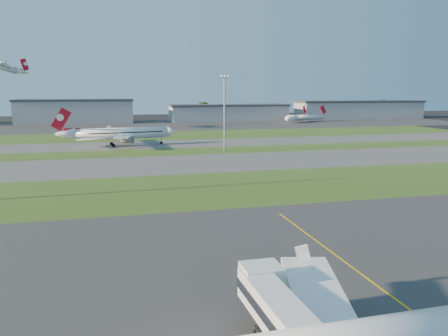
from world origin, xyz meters
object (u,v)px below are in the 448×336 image
object	(u,v)px
light_mast_centre	(225,108)
airliner_taxiing	(122,134)
mini_jet_far	(306,117)
mini_jet_near	(296,117)

from	to	relation	value
light_mast_centre	airliner_taxiing	bearing A→B (deg)	145.67
airliner_taxiing	light_mast_centre	world-z (taller)	light_mast_centre
mini_jet_far	light_mast_centre	world-z (taller)	light_mast_centre
airliner_taxiing	mini_jet_near	world-z (taller)	airliner_taxiing
mini_jet_near	mini_jet_far	distance (m)	7.25
mini_jet_far	light_mast_centre	distance (m)	149.25
mini_jet_far	airliner_taxiing	bearing A→B (deg)	-145.14
mini_jet_near	light_mast_centre	size ratio (longest dim) A/B	0.87
airliner_taxiing	light_mast_centre	xyz separation A→B (m)	(34.05, -23.26, 10.22)
mini_jet_near	mini_jet_far	world-z (taller)	same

